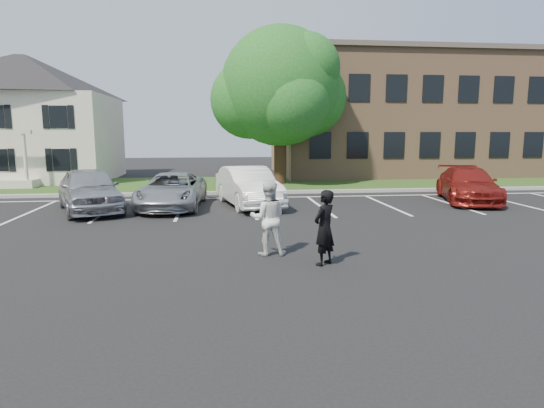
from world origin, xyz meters
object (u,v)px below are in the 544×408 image
object	(u,v)px
man_white_shirt	(268,218)
house	(26,118)
car_silver_minivan	(172,191)
car_white_sedan	(248,187)
office_building	(430,116)
car_silver_west	(89,189)
tree	(282,90)
man_black_suit	(324,228)
car_red_compact	(468,185)

from	to	relation	value
man_white_shirt	house	bearing A→B (deg)	-53.10
car_silver_minivan	car_white_sedan	size ratio (longest dim) A/B	1.03
office_building	car_silver_west	distance (m)	24.87
house	tree	bearing A→B (deg)	-14.81
tree	man_white_shirt	distance (m)	15.86
car_white_sedan	man_black_suit	bearing A→B (deg)	-94.48
house	office_building	world-z (taller)	office_building
man_black_suit	car_white_sedan	xyz separation A→B (m)	(-1.17, 8.55, -0.06)
car_silver_west	car_silver_minivan	world-z (taller)	car_silver_west
car_red_compact	man_black_suit	bearing A→B (deg)	-116.83
car_white_sedan	car_red_compact	world-z (taller)	car_white_sedan
man_white_shirt	car_red_compact	distance (m)	12.24
tree	car_red_compact	distance (m)	11.29
car_silver_minivan	car_red_compact	world-z (taller)	car_red_compact
house	car_silver_minivan	bearing A→B (deg)	-49.81
office_building	car_red_compact	distance (m)	14.62
tree	man_white_shirt	size ratio (longest dim) A/B	4.79
house	car_silver_west	world-z (taller)	house
office_building	car_silver_west	world-z (taller)	office_building
house	car_red_compact	size ratio (longest dim) A/B	2.03
office_building	man_white_shirt	bearing A→B (deg)	-123.77
office_building	car_white_sedan	xyz separation A→B (m)	(-14.11, -13.56, -3.36)
tree	house	bearing A→B (deg)	165.19
man_black_suit	man_white_shirt	distance (m)	1.54
house	man_white_shirt	size ratio (longest dim) A/B	5.61
tree	car_silver_west	world-z (taller)	tree
car_silver_west	car_red_compact	world-z (taller)	car_silver_west
man_white_shirt	car_silver_west	size ratio (longest dim) A/B	0.37
house	man_white_shirt	distance (m)	23.21
office_building	man_white_shirt	size ratio (longest dim) A/B	12.19
car_silver_west	car_white_sedan	size ratio (longest dim) A/B	1.01
office_building	car_silver_minivan	distance (m)	22.21
tree	car_silver_minivan	world-z (taller)	tree
car_silver_minivan	car_white_sedan	distance (m)	3.04
man_black_suit	car_white_sedan	distance (m)	8.63
house	office_building	bearing A→B (deg)	4.28
house	car_silver_minivan	distance (m)	15.59
house	car_red_compact	distance (m)	25.40
house	car_silver_west	bearing A→B (deg)	-60.66
car_silver_minivan	office_building	bearing A→B (deg)	43.12
house	office_building	size ratio (longest dim) A/B	0.46
house	office_building	distance (m)	27.08
office_building	house	bearing A→B (deg)	-175.72
tree	car_red_compact	bearing A→B (deg)	-45.97
office_building	tree	xyz separation A→B (m)	(-11.71, -6.06, 1.19)
man_black_suit	car_silver_west	world-z (taller)	man_black_suit
man_black_suit	house	bearing A→B (deg)	-97.66
tree	car_silver_west	xyz separation A→B (m)	(-8.51, -8.03, -4.51)
tree	car_white_sedan	world-z (taller)	tree
car_silver_west	tree	bearing A→B (deg)	21.07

